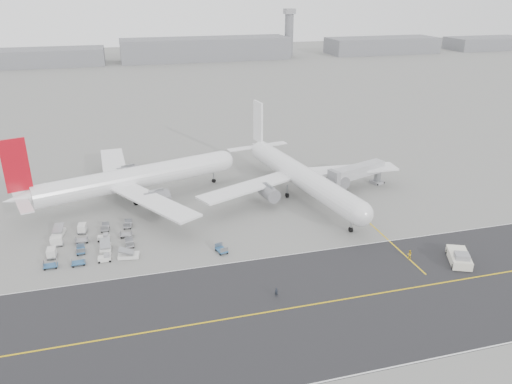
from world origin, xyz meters
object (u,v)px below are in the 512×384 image
object	(u,v)px
ground_crew_b	(409,254)
jet_bridge	(358,172)
airliner_b	(300,175)
control_tower	(289,31)
airliner_a	(130,179)
ground_crew_a	(276,292)
pushback_tug	(459,258)

from	to	relation	value
ground_crew_b	jet_bridge	bearing A→B (deg)	-83.41
airliner_b	ground_crew_b	bearing A→B (deg)	-84.10
control_tower	airliner_b	bearing A→B (deg)	-108.22
airliner_a	ground_crew_a	xyz separation A→B (m)	(20.65, -46.04, -4.52)
airliner_b	jet_bridge	world-z (taller)	airliner_b
airliner_b	jet_bridge	distance (m)	14.96
airliner_a	ground_crew_b	bearing A→B (deg)	-147.07
airliner_a	pushback_tug	distance (m)	71.46
control_tower	pushback_tug	bearing A→B (deg)	-102.59
control_tower	pushback_tug	distance (m)	285.25
pushback_tug	ground_crew_b	distance (m)	8.67
airliner_a	ground_crew_b	xyz separation A→B (m)	(47.86, -40.83, -4.49)
ground_crew_a	jet_bridge	bearing A→B (deg)	58.01
control_tower	ground_crew_a	size ratio (longest dim) A/B	19.45
control_tower	ground_crew_b	xyz separation A→B (m)	(-69.86, -274.21, -15.42)
ground_crew_a	ground_crew_b	size ratio (longest dim) A/B	0.96
jet_bridge	pushback_tug	bearing A→B (deg)	-105.24
jet_bridge	ground_crew_a	size ratio (longest dim) A/B	10.59
airliner_a	pushback_tug	world-z (taller)	airliner_a
control_tower	ground_crew_a	xyz separation A→B (m)	(-97.07, -279.42, -15.45)
airliner_a	jet_bridge	size ratio (longest dim) A/B	3.06
airliner_a	pushback_tug	xyz separation A→B (m)	(55.66, -44.62, -4.26)
jet_bridge	ground_crew_b	world-z (taller)	jet_bridge
pushback_tug	jet_bridge	world-z (taller)	jet_bridge
airliner_a	jet_bridge	xyz separation A→B (m)	(53.33, -7.75, -0.85)
ground_crew_a	ground_crew_b	distance (m)	27.71
pushback_tug	jet_bridge	bearing A→B (deg)	117.71
airliner_a	ground_crew_b	size ratio (longest dim) A/B	31.15
airliner_b	ground_crew_a	xyz separation A→B (m)	(-17.74, -38.34, -4.43)
jet_bridge	airliner_b	bearing A→B (deg)	160.98
control_tower	ground_crew_a	world-z (taller)	control_tower
ground_crew_b	airliner_a	bearing A→B (deg)	-24.49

